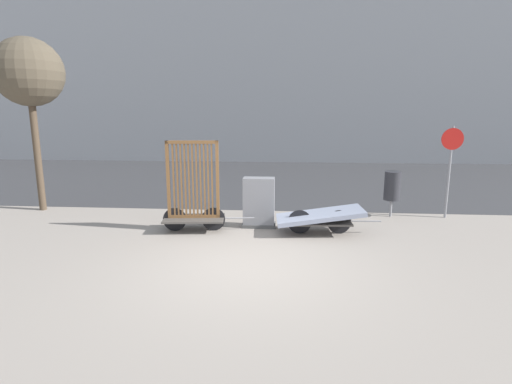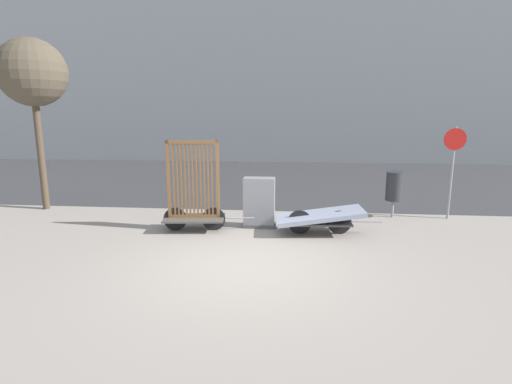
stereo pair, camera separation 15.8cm
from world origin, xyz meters
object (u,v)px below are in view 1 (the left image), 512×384
Objects in this scene: street_tree at (29,74)px; bike_cart_with_mattress at (320,217)px; trash_bin at (392,186)px; utility_cabinet at (259,204)px; bike_cart_with_bedframe at (194,200)px; sign_post at (450,159)px.

bike_cart_with_mattress is at bearing -12.35° from street_tree.
trash_bin is at bearing 0.00° from street_tree.
utility_cabinet is 0.99× the size of trash_bin.
trash_bin is (1.98, 1.65, 0.42)m from bike_cart_with_mattress.
bike_cart_with_bedframe is at bearing -162.88° from utility_cabinet.
bike_cart_with_bedframe is 6.48m from sign_post.
sign_post is at bearing 8.56° from bike_cart_with_bedframe.
utility_cabinet is 0.50× the size of sign_post.
bike_cart_with_bedframe is at bearing -161.12° from trash_bin.
trash_bin is 9.95m from street_tree.
street_tree reaches higher than trash_bin.
bike_cart_with_bedframe is at bearing -19.38° from street_tree.
bike_cart_with_bedframe is 5.10m from trash_bin.
bike_cart_with_bedframe is 1.53m from utility_cabinet.
bike_cart_with_mattress is 2.61m from trash_bin.
trash_bin is at bearing 36.16° from bike_cart_with_mattress.
utility_cabinet is at bearing 10.87° from bike_cart_with_bedframe.
street_tree is at bearing 154.37° from bike_cart_with_bedframe.
bike_cart_with_mattress is 1.99× the size of trash_bin.
sign_post is (3.36, 1.64, 1.14)m from bike_cart_with_mattress.
sign_post is (1.38, -0.01, 0.72)m from trash_bin.
utility_cabinet is (1.45, 0.45, -0.18)m from bike_cart_with_bedframe.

